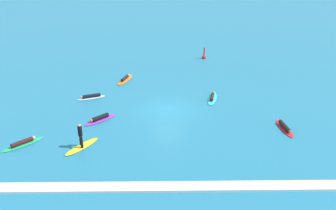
{
  "coord_description": "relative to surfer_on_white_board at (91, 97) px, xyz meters",
  "views": [
    {
      "loc": [
        -0.39,
        -29.28,
        15.33
      ],
      "look_at": [
        0.0,
        0.0,
        0.5
      ],
      "focal_mm": 42.01,
      "sensor_mm": 36.0,
      "label": 1
    }
  ],
  "objects": [
    {
      "name": "surfer_on_white_board",
      "position": [
        0.0,
        0.0,
        0.0
      ],
      "size": [
        2.53,
        1.37,
        0.38
      ],
      "rotation": [
        0.0,
        0.0,
        3.48
      ],
      "color": "white",
      "rests_on": "ground_plane"
    },
    {
      "name": "surfer_on_green_board",
      "position": [
        -3.65,
        -7.64,
        -0.02
      ],
      "size": [
        2.84,
        2.57,
        0.38
      ],
      "rotation": [
        0.0,
        0.0,
        0.71
      ],
      "color": "#23B266",
      "rests_on": "ground_plane"
    },
    {
      "name": "wave_crest",
      "position": [
        6.86,
        -12.68,
        -0.06
      ],
      "size": [
        25.66,
        0.9,
        0.18
      ],
      "primitive_type": "cube",
      "color": "white",
      "rests_on": "ground_plane"
    },
    {
      "name": "surfer_on_red_board",
      "position": [
        15.81,
        -5.65,
        -0.01
      ],
      "size": [
        1.14,
        2.87,
        0.4
      ],
      "rotation": [
        0.0,
        0.0,
        4.88
      ],
      "color": "red",
      "rests_on": "ground_plane"
    },
    {
      "name": "surfer_on_orange_board",
      "position": [
        2.72,
        4.06,
        -0.03
      ],
      "size": [
        1.76,
        2.94,
        0.39
      ],
      "rotation": [
        0.0,
        0.0,
        1.2
      ],
      "color": "orange",
      "rests_on": "ground_plane"
    },
    {
      "name": "surfer_on_teal_board",
      "position": [
        10.83,
        -0.24,
        -0.04
      ],
      "size": [
        1.36,
        2.96,
        0.36
      ],
      "rotation": [
        0.0,
        0.0,
        1.36
      ],
      "color": "#33C6CC",
      "rests_on": "ground_plane"
    },
    {
      "name": "ground_plane",
      "position": [
        6.86,
        -2.44,
        -0.15
      ],
      "size": [
        120.0,
        120.0,
        0.0
      ],
      "primitive_type": "plane",
      "color": "teal",
      "rests_on": "ground"
    },
    {
      "name": "surfer_on_yellow_board",
      "position": [
        0.64,
        -8.02,
        0.27
      ],
      "size": [
        2.4,
        2.75,
        1.89
      ],
      "rotation": [
        0.0,
        0.0,
        0.89
      ],
      "color": "yellow",
      "rests_on": "ground_plane"
    },
    {
      "name": "marker_buoy",
      "position": [
        11.08,
        10.19,
        0.08
      ],
      "size": [
        0.47,
        0.47,
        1.4
      ],
      "color": "red",
      "rests_on": "ground_plane"
    },
    {
      "name": "surfer_on_purple_board",
      "position": [
        1.37,
        -4.1,
        -0.0
      ],
      "size": [
        2.67,
        2.44,
        0.43
      ],
      "rotation": [
        0.0,
        0.0,
        3.85
      ],
      "color": "purple",
      "rests_on": "ground_plane"
    }
  ]
}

